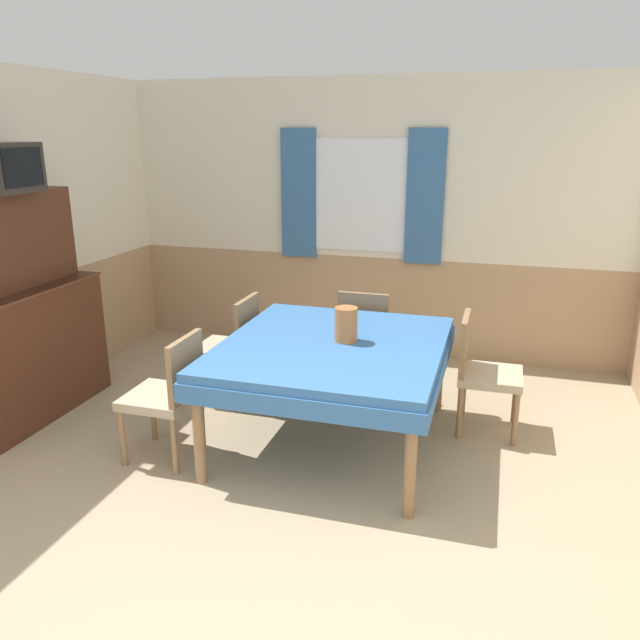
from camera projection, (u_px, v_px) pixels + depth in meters
wall_back at (370, 219)px, 5.92m from camera, size 5.19×0.10×2.60m
wall_left at (2, 243)px, 4.73m from camera, size 0.05×4.40×2.60m
dining_table at (333, 356)px, 4.24m from camera, size 1.49×1.66×0.75m
chair_left_far at (233, 344)px, 5.02m from camera, size 0.44×0.44×0.86m
chair_head_window at (366, 334)px, 5.26m from camera, size 0.44×0.44×0.86m
chair_right_far at (482, 369)px, 4.49m from camera, size 0.44×0.44×0.86m
chair_left_near at (169, 392)px, 4.09m from camera, size 0.44×0.44×0.86m
sideboard at (25, 325)px, 4.68m from camera, size 0.46×1.29×1.70m
tv at (6, 168)px, 4.31m from camera, size 0.29×0.45×0.34m
vase at (346, 324)px, 4.20m from camera, size 0.16×0.16×0.24m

